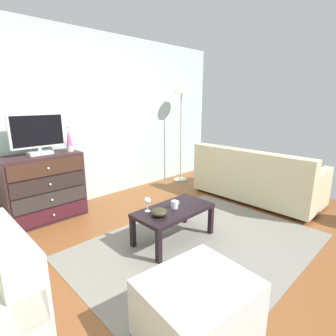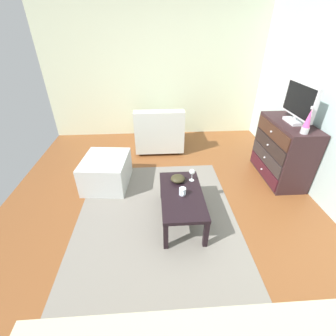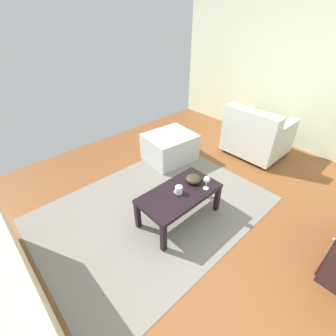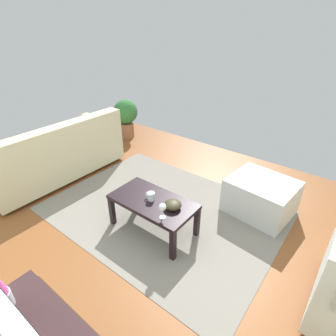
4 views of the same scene
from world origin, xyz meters
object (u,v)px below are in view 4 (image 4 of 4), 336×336
Objects in this scene: tv at (9,336)px; potted_plant at (126,115)px; wine_glass at (163,207)px; ottoman at (260,197)px; coffee_table at (153,204)px; bowl_decorative at (173,205)px; couch_large at (55,156)px; mug at (151,196)px.

tv is 4.39m from potted_plant.
ottoman is at bearing -115.06° from wine_glass.
potted_plant reaches higher than wine_glass.
wine_glass is 1.29m from ottoman.
coffee_table is 0.26m from bowl_decorative.
potted_plant is (0.26, -1.64, 0.11)m from couch_large.
mug reaches higher than bowl_decorative.
mug reaches higher than coffee_table.
wine_glass is at bearing 151.70° from mug.
ottoman is at bearing -128.96° from mug.
tv reaches higher than ottoman.
couch_large is (2.05, 0.01, -0.09)m from bowl_decorative.
bowl_decorative is 0.09× the size of couch_large.
bowl_decorative is at bearing -174.27° from mug.
potted_plant is at bearing -48.35° from tv.
tv is 1.92m from mug.
mug is 0.67× the size of bowl_decorative.
bowl_decorative is 2.83m from potted_plant.
tv is 1.67m from wine_glass.
mug is at bearing 5.73° from bowl_decorative.
potted_plant reaches higher than bowl_decorative.
coffee_table is at bearing 179.63° from couch_large.
ottoman is at bearing -159.35° from couch_large.
couch_large is at bearing -4.46° from wine_glass.
coffee_table is 5.67× the size of wine_glass.
coffee_table is at bearing 141.47° from potted_plant.
ottoman is (0.02, -2.57, -0.93)m from tv.
bowl_decorative reaches higher than coffee_table.
tv is 5.72× the size of mug.
ottoman is (-0.80, -0.99, -0.21)m from mug.
mug is 2.64m from potted_plant.
potted_plant is (2.05, -1.65, 0.01)m from mug.
ottoman is (-0.53, -1.14, -0.29)m from wine_glass.
bowl_decorative is 1.13m from ottoman.
potted_plant is (2.85, -0.66, 0.23)m from ottoman.
tv is at bearing 117.53° from mug.
wine_glass is 0.19m from bowl_decorative.
tv reaches higher than mug.
wine_glass is at bearing -68.89° from tv.
potted_plant reaches higher than ottoman.
wine_glass is at bearing 142.24° from potted_plant.
ottoman is 0.97× the size of potted_plant.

